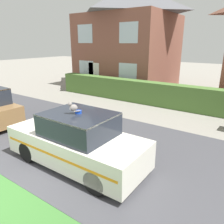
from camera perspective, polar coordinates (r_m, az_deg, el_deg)
The scene contains 5 objects.
road_strip at distance 8.30m, azimuth -6.28°, elevation -7.71°, with size 28.00×6.06×0.01m, color #424247.
garden_hedge at distance 12.84m, azimuth 14.59°, elevation 4.16°, with size 15.85×0.76×1.33m, color #4C7233.
police_car at distance 6.61m, azimuth -9.16°, elevation -7.49°, with size 4.35×1.75×1.73m.
cat at distance 6.11m, azimuth -10.21°, elevation 1.23°, with size 0.31×0.27×0.28m.
house_left at distance 18.63m, azimuth 4.41°, elevation 18.91°, with size 7.08×6.68×7.73m.
Camera 1 is at (5.00, -1.72, 3.57)m, focal length 35.00 mm.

